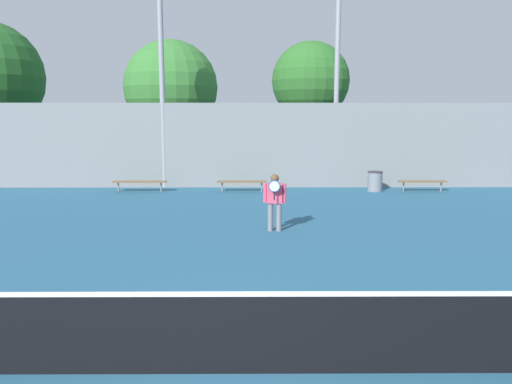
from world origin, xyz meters
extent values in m
plane|color=#285B7A|center=(0.00, 0.00, 0.00)|extent=(100.00, 100.00, 0.00)
cube|color=black|center=(0.00, 0.00, 0.49)|extent=(10.87, 0.03, 0.98)
cube|color=white|center=(0.00, 0.00, 1.01)|extent=(10.87, 0.04, 0.05)
cylinder|color=slate|center=(0.87, 7.50, 0.38)|extent=(0.14, 0.14, 0.77)
cylinder|color=slate|center=(1.10, 7.48, 0.38)|extent=(0.14, 0.14, 0.77)
cube|color=#DB4C6B|center=(0.99, 7.49, 1.03)|extent=(0.43, 0.24, 0.53)
cylinder|color=#DB4C6B|center=(0.73, 7.51, 1.04)|extent=(0.10, 0.10, 0.51)
cylinder|color=#DB4C6B|center=(1.25, 7.47, 1.04)|extent=(0.10, 0.10, 0.51)
sphere|color=brown|center=(0.99, 7.49, 1.43)|extent=(0.23, 0.23, 0.23)
cylinder|color=black|center=(0.96, 7.21, 1.01)|extent=(0.03, 0.03, 0.22)
torus|color=#28519E|center=(0.96, 7.21, 1.26)|extent=(0.31, 0.05, 0.31)
cylinder|color=silver|center=(0.96, 7.21, 1.26)|extent=(0.27, 0.03, 0.27)
cube|color=brown|center=(7.30, 14.38, 0.41)|extent=(1.91, 0.40, 0.04)
cylinder|color=gray|center=(6.54, 14.38, 0.20)|extent=(0.06, 0.06, 0.39)
cylinder|color=gray|center=(8.07, 14.38, 0.20)|extent=(0.06, 0.06, 0.39)
cube|color=brown|center=(-0.05, 14.38, 0.41)|extent=(2.01, 0.40, 0.04)
cylinder|color=gray|center=(-0.85, 14.38, 0.20)|extent=(0.06, 0.06, 0.39)
cylinder|color=gray|center=(0.76, 14.38, 0.20)|extent=(0.06, 0.06, 0.39)
cube|color=brown|center=(-4.20, 14.38, 0.41)|extent=(2.16, 0.40, 0.04)
cylinder|color=gray|center=(-5.06, 14.38, 0.20)|extent=(0.06, 0.06, 0.39)
cylinder|color=gray|center=(-3.33, 14.38, 0.20)|extent=(0.06, 0.06, 0.39)
cylinder|color=#939399|center=(-3.40, 15.67, 4.84)|extent=(0.23, 0.23, 9.68)
cylinder|color=#939399|center=(4.00, 16.14, 5.73)|extent=(0.22, 0.22, 11.47)
cylinder|color=gray|center=(5.39, 14.50, 0.39)|extent=(0.59, 0.59, 0.77)
cylinder|color=#333338|center=(5.39, 14.50, 0.79)|extent=(0.62, 0.62, 0.04)
cube|color=gray|center=(0.00, 15.61, 1.80)|extent=(29.03, 0.06, 3.59)
cylinder|color=brown|center=(3.44, 21.13, 1.61)|extent=(0.35, 0.35, 3.22)
sphere|color=#2D6B28|center=(3.44, 21.13, 4.86)|extent=(4.09, 4.09, 4.09)
cylinder|color=brown|center=(-3.66, 19.57, 1.29)|extent=(0.35, 0.35, 2.58)
sphere|color=#387A33|center=(-3.66, 19.57, 4.43)|extent=(4.63, 4.63, 4.63)
camera|label=1|loc=(0.41, -5.66, 3.12)|focal=35.00mm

